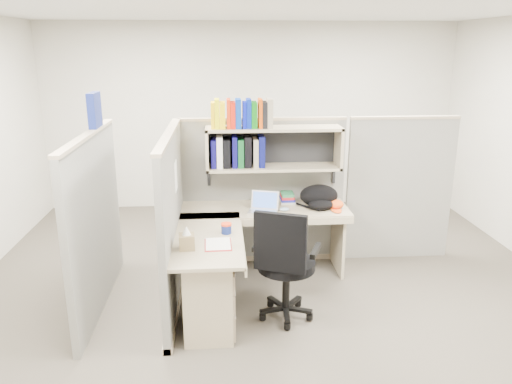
{
  "coord_description": "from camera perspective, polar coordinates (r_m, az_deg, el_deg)",
  "views": [
    {
      "loc": [
        -0.44,
        -4.36,
        2.36
      ],
      "look_at": [
        -0.11,
        0.25,
        1.0
      ],
      "focal_mm": 35.0,
      "sensor_mm": 36.0,
      "label": 1
    }
  ],
  "objects": [
    {
      "name": "snack_canister",
      "position": [
        4.51,
        -3.41,
        -4.15
      ],
      "size": [
        0.1,
        0.1,
        0.09
      ],
      "color": "navy",
      "rests_on": "desk"
    },
    {
      "name": "paper_cup",
      "position": [
        5.39,
        -0.02,
        -0.73
      ],
      "size": [
        0.07,
        0.07,
        0.09
      ],
      "primitive_type": "cylinder",
      "rotation": [
        0.0,
        0.0,
        -0.07
      ],
      "color": "white",
      "rests_on": "desk"
    },
    {
      "name": "loose_paper",
      "position": [
        4.3,
        -4.36,
        -5.91
      ],
      "size": [
        0.22,
        0.28,
        0.0
      ],
      "primitive_type": null,
      "rotation": [
        0.0,
        0.0,
        0.03
      ],
      "color": "white",
      "rests_on": "desk"
    },
    {
      "name": "laptop",
      "position": [
        5.05,
        0.81,
        -1.21
      ],
      "size": [
        0.36,
        0.36,
        0.21
      ],
      "primitive_type": null,
      "rotation": [
        0.0,
        0.0,
        -0.29
      ],
      "color": "silver",
      "rests_on": "desk"
    },
    {
      "name": "tissue_box",
      "position": [
        4.19,
        -7.94,
        -5.19
      ],
      "size": [
        0.14,
        0.14,
        0.2
      ],
      "primitive_type": null,
      "rotation": [
        0.0,
        0.0,
        0.1
      ],
      "color": "#8A754E",
      "rests_on": "desk"
    },
    {
      "name": "orange_cap",
      "position": [
        5.25,
        9.08,
        -1.38
      ],
      "size": [
        0.19,
        0.21,
        0.09
      ],
      "primitive_type": null,
      "rotation": [
        0.0,
        0.0,
        -0.12
      ],
      "color": "#E84D14",
      "rests_on": "desk"
    },
    {
      "name": "room_shell",
      "position": [
        4.44,
        1.71,
        6.79
      ],
      "size": [
        6.0,
        6.0,
        6.0
      ],
      "color": "#B0AA9F",
      "rests_on": "ground"
    },
    {
      "name": "desk",
      "position": [
        4.5,
        -3.29,
        -8.89
      ],
      "size": [
        1.74,
        1.75,
        0.73
      ],
      "color": "gray",
      "rests_on": "ground"
    },
    {
      "name": "backpack",
      "position": [
        5.22,
        7.3,
        -0.57
      ],
      "size": [
        0.49,
        0.44,
        0.24
      ],
      "primitive_type": null,
      "rotation": [
        0.0,
        0.0,
        0.38
      ],
      "color": "black",
      "rests_on": "desk"
    },
    {
      "name": "mouse",
      "position": [
        5.12,
        3.27,
        -1.98
      ],
      "size": [
        0.11,
        0.09,
        0.04
      ],
      "primitive_type": "ellipsoid",
      "rotation": [
        0.0,
        0.0,
        -0.22
      ],
      "color": "#85A3BD",
      "rests_on": "desk"
    },
    {
      "name": "book_stack",
      "position": [
        5.41,
        3.59,
        -0.62
      ],
      "size": [
        0.16,
        0.21,
        0.1
      ],
      "primitive_type": null,
      "rotation": [
        0.0,
        0.0,
        0.0
      ],
      "color": "gray",
      "rests_on": "desk"
    },
    {
      "name": "task_chair",
      "position": [
        4.44,
        3.32,
        -10.17
      ],
      "size": [
        0.62,
        0.57,
        1.07
      ],
      "color": "black",
      "rests_on": "ground"
    },
    {
      "name": "ground",
      "position": [
        4.98,
        1.55,
        -11.93
      ],
      "size": [
        6.0,
        6.0,
        0.0
      ],
      "primitive_type": "plane",
      "color": "#353129",
      "rests_on": "ground"
    },
    {
      "name": "cubicle",
      "position": [
        5.03,
        -3.04,
        -0.43
      ],
      "size": [
        3.79,
        1.84,
        1.95
      ],
      "color": "slate",
      "rests_on": "ground"
    }
  ]
}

